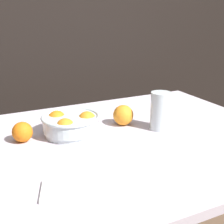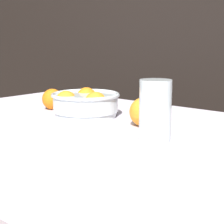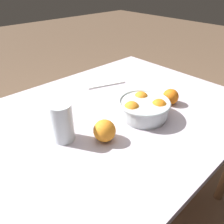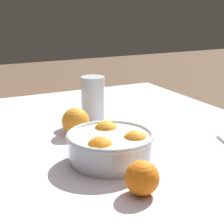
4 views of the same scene
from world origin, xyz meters
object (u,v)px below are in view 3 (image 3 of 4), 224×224
Objects in this scene: fruit_bowl at (144,107)px; orange_loose_front at (105,131)px; orange_loose_near_bowl at (171,97)px; juice_glass at (63,125)px.

orange_loose_front is (0.23, 0.01, -0.00)m from fruit_bowl.
juice_glass is at bearing -12.51° from orange_loose_near_bowl.
orange_loose_front is (0.40, -0.01, 0.00)m from orange_loose_near_bowl.
juice_glass is at bearing -44.20° from orange_loose_front.
fruit_bowl is 0.18m from orange_loose_near_bowl.
orange_loose_front is at bearing 135.80° from juice_glass.
orange_loose_near_bowl is at bearing 175.14° from fruit_bowl.
juice_glass reaches higher than orange_loose_near_bowl.
fruit_bowl is 1.47× the size of juice_glass.
fruit_bowl reaches higher than orange_loose_near_bowl.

